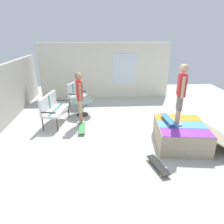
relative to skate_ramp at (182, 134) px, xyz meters
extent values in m
cube|color=beige|center=(0.82, 1.47, -0.36)|extent=(12.00, 12.00, 0.10)
cube|color=silver|center=(4.62, 1.97, 0.96)|extent=(0.20, 6.00, 2.53)
cube|color=silver|center=(4.51, 1.07, 1.04)|extent=(0.03, 1.10, 1.40)
cube|color=tan|center=(0.00, 0.03, -0.01)|extent=(1.62, 1.48, 0.60)
cube|color=purple|center=(-0.48, 0.10, 0.30)|extent=(0.63, 1.31, 0.01)
cube|color=#4C99D8|center=(0.00, 0.03, 0.30)|extent=(0.63, 1.31, 0.01)
cube|color=orange|center=(0.49, -0.03, 0.30)|extent=(0.63, 1.31, 0.01)
cylinder|color=#B2B2B7|center=(0.09, 0.65, 0.27)|extent=(1.40, 0.23, 0.05)
cube|color=tan|center=(-0.13, -0.99, -0.04)|extent=(1.52, 1.03, 0.50)
cylinder|color=#2D2823|center=(1.01, 3.61, -0.09)|extent=(0.04, 0.04, 0.44)
cylinder|color=#2D2823|center=(2.17, 3.41, -0.09)|extent=(0.04, 0.04, 0.44)
cylinder|color=#2D2823|center=(1.09, 4.07, -0.09)|extent=(0.04, 0.04, 0.44)
cylinder|color=#2D2823|center=(2.25, 3.87, -0.09)|extent=(0.04, 0.04, 0.44)
cube|color=silver|center=(1.63, 3.74, 0.17)|extent=(1.33, 0.76, 0.08)
cube|color=#338C66|center=(1.63, 3.74, 0.22)|extent=(1.21, 0.30, 0.00)
cube|color=silver|center=(1.67, 3.97, 0.46)|extent=(1.25, 0.29, 0.50)
cube|color=#338C66|center=(1.67, 3.97, 0.46)|extent=(0.11, 0.10, 0.46)
cube|color=#2D2823|center=(1.03, 3.84, 0.33)|extent=(0.12, 0.47, 0.04)
cube|color=#2D2823|center=(2.23, 3.63, 0.33)|extent=(0.12, 0.47, 0.04)
cylinder|color=#2D2823|center=(2.87, 3.06, -0.09)|extent=(0.04, 0.04, 0.44)
cylinder|color=#2D2823|center=(3.36, 2.83, -0.09)|extent=(0.04, 0.04, 0.44)
cylinder|color=#2D2823|center=(3.06, 3.48, -0.09)|extent=(0.04, 0.04, 0.44)
cylinder|color=#2D2823|center=(3.55, 3.26, -0.09)|extent=(0.04, 0.04, 0.44)
cube|color=silver|center=(3.21, 3.16, 0.17)|extent=(0.79, 0.76, 0.08)
cube|color=#338C66|center=(3.21, 3.16, 0.22)|extent=(0.57, 0.33, 0.00)
cube|color=silver|center=(3.31, 3.37, 0.46)|extent=(0.60, 0.33, 0.50)
cube|color=#338C66|center=(3.31, 3.37, 0.46)|extent=(0.13, 0.12, 0.46)
cube|color=#2D2823|center=(2.95, 3.28, 0.33)|extent=(0.23, 0.44, 0.04)
cube|color=#2D2823|center=(3.47, 3.04, 0.33)|extent=(0.23, 0.44, 0.04)
cylinder|color=#2D2823|center=(2.36, 2.92, -0.03)|extent=(0.06, 0.06, 0.55)
cylinder|color=#2D2823|center=(2.36, 2.92, -0.29)|extent=(0.44, 0.44, 0.03)
cylinder|color=#425651|center=(2.36, 2.92, 0.25)|extent=(0.90, 0.90, 0.02)
cube|color=silver|center=(1.43, 2.88, -0.28)|extent=(0.16, 0.26, 0.05)
cylinder|color=#9E7051|center=(1.43, 2.88, -0.05)|extent=(0.10, 0.10, 0.42)
cylinder|color=tan|center=(1.43, 2.88, 0.37)|extent=(0.13, 0.13, 0.42)
cube|color=silver|center=(1.59, 2.92, -0.28)|extent=(0.16, 0.26, 0.05)
cylinder|color=#9E7051|center=(1.59, 2.92, -0.05)|extent=(0.10, 0.10, 0.42)
cylinder|color=tan|center=(1.59, 2.92, 0.37)|extent=(0.13, 0.13, 0.42)
cube|color=red|center=(1.51, 2.90, 0.90)|extent=(0.35, 0.24, 0.62)
sphere|color=#9E7051|center=(1.51, 2.90, 1.36)|extent=(0.24, 0.24, 0.24)
cylinder|color=#9E7051|center=(1.32, 2.86, 0.88)|extent=(0.08, 0.08, 0.59)
cylinder|color=#9E7051|center=(1.71, 2.94, 0.88)|extent=(0.08, 0.08, 0.59)
cube|color=silver|center=(0.12, 0.14, 0.33)|extent=(0.16, 0.26, 0.05)
cylinder|color=tan|center=(0.12, 0.14, 0.55)|extent=(0.10, 0.10, 0.38)
cylinder|color=slate|center=(0.12, 0.14, 0.93)|extent=(0.13, 0.13, 0.38)
cube|color=silver|center=(-0.04, 0.18, 0.33)|extent=(0.16, 0.26, 0.05)
cylinder|color=tan|center=(-0.04, 0.18, 0.55)|extent=(0.10, 0.10, 0.38)
cylinder|color=slate|center=(-0.04, 0.18, 0.93)|extent=(0.13, 0.13, 0.38)
cube|color=red|center=(0.04, 0.16, 1.40)|extent=(0.35, 0.24, 0.56)
sphere|color=tan|center=(0.04, 0.16, 1.82)|extent=(0.21, 0.21, 0.21)
cylinder|color=tan|center=(0.24, 0.12, 1.38)|extent=(0.08, 0.08, 0.53)
cylinder|color=tan|center=(-0.15, 0.20, 1.38)|extent=(0.08, 0.08, 0.53)
cube|color=#3F8C4C|center=(1.03, 2.84, -0.21)|extent=(0.81, 0.24, 0.02)
cylinder|color=silver|center=(1.31, 2.77, -0.28)|extent=(0.06, 0.03, 0.06)
cylinder|color=silver|center=(1.30, 2.93, -0.28)|extent=(0.06, 0.03, 0.06)
cylinder|color=silver|center=(0.75, 2.74, -0.28)|extent=(0.06, 0.03, 0.06)
cylinder|color=silver|center=(0.74, 2.90, -0.28)|extent=(0.06, 0.03, 0.06)
cube|color=black|center=(-1.02, 0.93, -0.21)|extent=(0.82, 0.39, 0.02)
cylinder|color=gold|center=(-0.73, 0.92, -0.28)|extent=(0.06, 0.04, 0.06)
cylinder|color=gold|center=(-0.77, 1.08, -0.28)|extent=(0.06, 0.04, 0.06)
cylinder|color=gold|center=(-1.27, 0.79, -0.28)|extent=(0.06, 0.04, 0.06)
cylinder|color=gold|center=(-1.31, 0.94, -0.28)|extent=(0.06, 0.04, 0.06)
cube|color=#3372B2|center=(0.19, 0.36, 0.40)|extent=(0.81, 0.24, 0.01)
cylinder|color=gold|center=(0.47, 0.29, 0.34)|extent=(0.06, 0.03, 0.06)
cylinder|color=gold|center=(0.47, 0.45, 0.34)|extent=(0.06, 0.03, 0.06)
cylinder|color=gold|center=(-0.08, 0.27, 0.34)|extent=(0.06, 0.03, 0.06)
cylinder|color=gold|center=(-0.09, 0.43, 0.34)|extent=(0.06, 0.03, 0.06)
camera|label=1|loc=(-4.80, 2.25, 2.64)|focal=32.17mm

